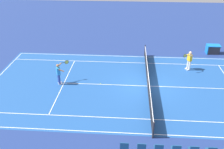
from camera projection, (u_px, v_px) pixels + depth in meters
ground_plane at (148, 86)px, 19.71m from camera, size 60.00×60.00×0.00m
court_slab at (148, 86)px, 19.71m from camera, size 24.20×11.40×0.00m
court_line_markings at (148, 86)px, 19.70m from camera, size 23.85×11.05×0.01m
tennis_net at (148, 80)px, 19.48m from camera, size 0.10×11.70×1.08m
tennis_player_near at (59, 73)px, 19.61m from camera, size 0.87×0.99×1.70m
tennis_player_far at (189, 60)px, 21.75m from camera, size 0.89×0.97×1.70m
tennis_ball at (100, 84)px, 19.98m from camera, size 0.07×0.07×0.07m
spectator_chair_5 at (159, 149)px, 13.10m from camera, size 0.44×0.44×0.88m
spectator_chair_6 at (141, 148)px, 13.15m from camera, size 0.44×0.44×0.88m
spectator_chair_7 at (124, 147)px, 13.21m from camera, size 0.44×0.44×0.88m
equipment_cart_tarped at (213, 49)px, 25.13m from camera, size 1.25×0.84×0.85m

